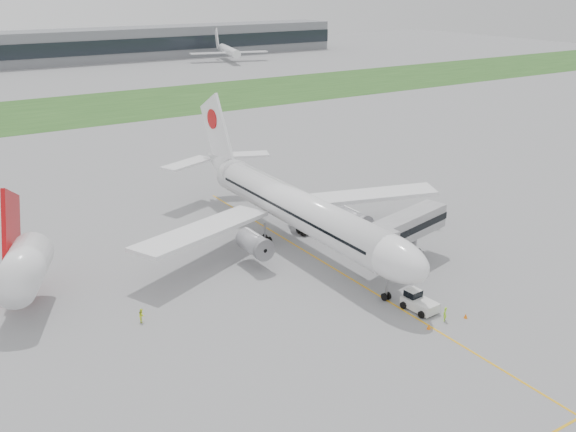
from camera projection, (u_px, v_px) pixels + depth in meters
ground at (312, 255)px, 85.73m from camera, size 600.00×600.00×0.00m
apron_markings at (334, 269)px, 81.77m from camera, size 70.00×70.00×0.04m
grass_strip at (71, 110)px, 180.69m from camera, size 600.00×50.00×0.02m
airliner at (293, 205)px, 87.62m from camera, size 48.13×53.95×17.88m
pushback_tug at (418, 301)px, 71.51m from camera, size 2.98×4.17×2.05m
jet_bridge at (402, 229)px, 80.50m from camera, size 14.93×7.53×7.04m
safety_cone_left at (429, 327)px, 67.61m from camera, size 0.43×0.43×0.59m
safety_cone_right at (466, 316)px, 69.78m from camera, size 0.42×0.42×0.57m
ground_crew_near at (445, 314)px, 69.10m from camera, size 0.70×0.66×1.60m
ground_crew_far at (142, 315)px, 68.90m from camera, size 0.79×0.90×1.57m
neighbor_aircraft at (22, 265)px, 70.10m from camera, size 8.26×16.62×13.52m
distant_aircraft_right at (229, 61)px, 287.88m from camera, size 41.88×39.00×13.36m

